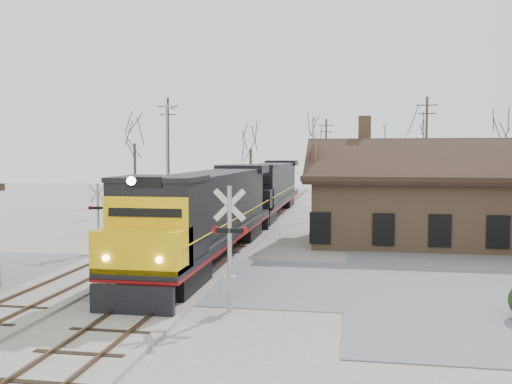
% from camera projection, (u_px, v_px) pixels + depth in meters
% --- Properties ---
extents(ground, '(140.00, 140.00, 0.00)m').
position_uv_depth(ground, '(185.00, 278.00, 25.27)').
color(ground, '#A6A096').
rests_on(ground, ground).
extents(road, '(60.00, 9.00, 0.03)m').
position_uv_depth(road, '(185.00, 278.00, 25.27)').
color(road, '#5A5A5F').
rests_on(road, ground).
extents(track_main, '(3.40, 90.00, 0.24)m').
position_uv_depth(track_main, '(247.00, 231.00, 40.02)').
color(track_main, '#A6A096').
rests_on(track_main, ground).
extents(track_siding, '(3.40, 90.00, 0.24)m').
position_uv_depth(track_siding, '(185.00, 229.00, 40.77)').
color(track_siding, '#A6A096').
rests_on(track_siding, ground).
extents(depot, '(15.20, 9.31, 7.90)m').
position_uv_depth(depot, '(430.00, 204.00, 34.91)').
color(depot, '#956F4D').
rests_on(depot, ground).
extents(locomotive_lead, '(3.17, 21.21, 4.71)m').
position_uv_depth(locomotive_lead, '(206.00, 214.00, 28.79)').
color(locomotive_lead, black).
rests_on(locomotive_lead, ground).
extents(locomotive_trailing, '(3.17, 21.21, 4.46)m').
position_uv_depth(locomotive_trailing, '(268.00, 188.00, 49.92)').
color(locomotive_trailing, black).
rests_on(locomotive_trailing, ground).
extents(crossbuck_near, '(1.26, 0.33, 4.41)m').
position_uv_depth(crossbuck_near, '(230.00, 254.00, 19.80)').
color(crossbuck_near, '#A5A8AD').
rests_on(crossbuck_near, ground).
extents(crossbuck_far, '(1.10, 0.29, 3.87)m').
position_uv_depth(crossbuck_far, '(98.00, 220.00, 31.31)').
color(crossbuck_far, '#A5A8AD').
rests_on(crossbuck_far, ground).
extents(streetlight_a, '(0.25, 2.04, 9.35)m').
position_uv_depth(streetlight_a, '(168.00, 157.00, 45.59)').
color(streetlight_a, '#A5A8AD').
rests_on(streetlight_a, ground).
extents(streetlight_b, '(0.25, 2.04, 8.45)m').
position_uv_depth(streetlight_b, '(313.00, 162.00, 46.39)').
color(streetlight_b, '#A5A8AD').
rests_on(streetlight_b, ground).
extents(streetlight_c, '(0.25, 2.04, 8.29)m').
position_uv_depth(streetlight_c, '(384.00, 161.00, 56.15)').
color(streetlight_c, '#A5A8AD').
rests_on(streetlight_c, ground).
extents(utility_pole_a, '(2.00, 0.24, 10.79)m').
position_uv_depth(utility_pole_a, '(168.00, 152.00, 55.17)').
color(utility_pole_a, '#382D23').
rests_on(utility_pole_a, ground).
extents(utility_pole_b, '(2.00, 0.24, 9.70)m').
position_uv_depth(utility_pole_b, '(326.00, 156.00, 70.71)').
color(utility_pole_b, '#382D23').
rests_on(utility_pole_b, ground).
extents(utility_pole_c, '(2.00, 0.24, 10.83)m').
position_uv_depth(utility_pole_c, '(426.00, 151.00, 54.37)').
color(utility_pole_c, '#382D23').
rests_on(utility_pole_c, ground).
extents(tree_a, '(4.36, 4.36, 10.68)m').
position_uv_depth(tree_a, '(134.00, 133.00, 61.73)').
color(tree_a, '#382D23').
rests_on(tree_a, ground).
extents(tree_b, '(3.99, 3.99, 9.79)m').
position_uv_depth(tree_b, '(251.00, 140.00, 65.82)').
color(tree_b, '#382D23').
rests_on(tree_b, ground).
extents(tree_c, '(4.33, 4.33, 10.60)m').
position_uv_depth(tree_c, '(314.00, 136.00, 70.50)').
color(tree_c, '#382D23').
rests_on(tree_c, ground).
extents(tree_d, '(4.32, 4.32, 10.58)m').
position_uv_depth(tree_d, '(416.00, 134.00, 62.28)').
color(tree_d, '#382D23').
rests_on(tree_d, ground).
extents(tree_e, '(4.41, 4.41, 10.81)m').
position_uv_depth(tree_e, '(503.00, 131.00, 57.48)').
color(tree_e, '#382D23').
rests_on(tree_e, ground).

